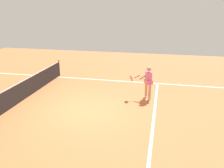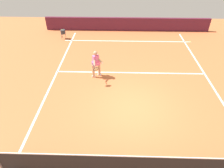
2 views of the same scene
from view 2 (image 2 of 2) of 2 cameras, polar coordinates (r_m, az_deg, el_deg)
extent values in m
plane|color=#C66638|center=(9.23, 6.08, -6.65)|extent=(25.45, 25.45, 0.00)
cube|color=#561E33|center=(17.22, 4.36, 16.79)|extent=(13.51, 0.24, 1.07)
cube|color=white|center=(15.38, 4.53, 12.19)|extent=(9.51, 0.10, 0.01)
cube|color=white|center=(11.52, 5.27, 3.26)|extent=(8.51, 0.10, 0.01)
cube|color=white|center=(9.83, -19.60, -5.78)|extent=(0.10, 17.57, 0.01)
cube|color=#232326|center=(6.87, 7.92, -22.10)|extent=(9.03, 0.02, 0.88)
cube|color=white|center=(6.49, 8.27, -19.96)|extent=(9.03, 0.02, 0.04)
cylinder|color=tan|center=(11.07, -3.68, 4.23)|extent=(0.13, 0.13, 0.78)
cylinder|color=tan|center=(10.95, -5.37, 3.73)|extent=(0.13, 0.13, 0.78)
cube|color=white|center=(11.26, -3.62, 2.72)|extent=(0.20, 0.10, 0.08)
cube|color=white|center=(11.14, -5.27, 2.21)|extent=(0.20, 0.10, 0.08)
cube|color=pink|center=(10.68, -4.69, 6.93)|extent=(0.38, 0.34, 0.52)
cube|color=pink|center=(10.78, -4.64, 6.00)|extent=(0.49, 0.45, 0.20)
sphere|color=tan|center=(10.49, -4.80, 8.83)|extent=(0.22, 0.22, 0.22)
cylinder|color=tan|center=(10.61, -3.61, 6.88)|extent=(0.45, 0.34, 0.37)
cylinder|color=tan|center=(10.50, -5.08, 6.48)|extent=(0.14, 0.48, 0.37)
cylinder|color=black|center=(10.24, -5.39, 5.36)|extent=(0.18, 0.27, 0.14)
torus|color=black|center=(10.03, -4.65, 4.31)|extent=(0.31, 0.25, 0.28)
cylinder|color=beige|center=(10.03, -4.65, 4.31)|extent=(0.25, 0.20, 0.23)
sphere|color=#D1E533|center=(16.27, 21.56, 11.26)|extent=(0.07, 0.07, 0.07)
cylinder|color=#333338|center=(15.99, -13.93, 14.36)|extent=(0.36, 0.36, 0.30)
cylinder|color=#333338|center=(16.04, -14.29, 13.01)|extent=(0.02, 0.02, 0.40)
cylinder|color=#333338|center=(16.20, -13.20, 13.40)|extent=(0.02, 0.02, 0.40)
cylinder|color=#333338|center=(16.27, -14.09, 13.37)|extent=(0.02, 0.02, 0.40)
sphere|color=#D1E533|center=(15.95, -14.19, 14.88)|extent=(0.07, 0.07, 0.07)
camera|label=1|loc=(13.88, 48.13, 17.03)|focal=38.36mm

